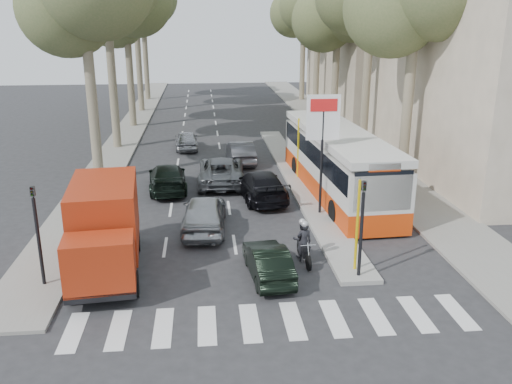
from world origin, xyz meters
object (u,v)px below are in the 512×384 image
(dark_hatchback, at_px, (268,261))
(city_bus, at_px, (337,160))
(motorcycle, at_px, (303,242))
(silver_hatchback, at_px, (204,213))
(red_truck, at_px, (104,227))

(dark_hatchback, distance_m, city_bus, 10.43)
(dark_hatchback, relative_size, motorcycle, 1.86)
(dark_hatchback, distance_m, motorcycle, 1.95)
(motorcycle, bearing_deg, dark_hatchback, -143.13)
(city_bus, xyz_separation_m, motorcycle, (-3.22, -7.97, -1.02))
(motorcycle, bearing_deg, city_bus, 64.44)
(dark_hatchback, bearing_deg, silver_hatchback, -70.25)
(city_bus, relative_size, motorcycle, 6.62)
(red_truck, bearing_deg, silver_hatchback, 40.12)
(dark_hatchback, height_order, red_truck, red_truck)
(city_bus, bearing_deg, motorcycle, -114.79)
(dark_hatchback, xyz_separation_m, city_bus, (4.71, 9.23, 1.18))
(silver_hatchback, height_order, city_bus, city_bus)
(dark_hatchback, xyz_separation_m, motorcycle, (1.48, 1.26, 0.16))
(city_bus, bearing_deg, dark_hatchback, -119.77)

